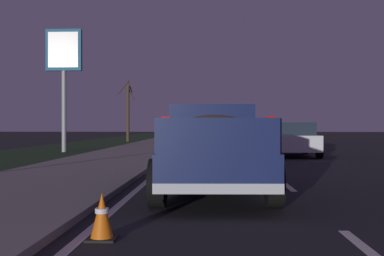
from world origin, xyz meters
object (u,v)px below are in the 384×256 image
sedan_red (214,134)px  sedan_green (211,136)px  traffic_cone_near (102,217)px  gas_price_sign (64,60)px  sedan_silver (214,141)px  bare_tree_far (128,111)px  sedan_white (292,139)px  pickup_truck (212,146)px

sedan_red → sedan_green: bearing=178.3°
traffic_cone_near → sedan_green: bearing=-3.5°
traffic_cone_near → gas_price_sign: bearing=19.5°
sedan_red → gas_price_sign: gas_price_sign is taller
sedan_silver → bare_tree_far: (20.51, 7.37, 1.84)m
sedan_silver → bare_tree_far: size_ratio=0.83×
sedan_green → gas_price_sign: bearing=113.2°
sedan_silver → sedan_green: same height
gas_price_sign → bare_tree_far: 15.65m
sedan_silver → gas_price_sign: size_ratio=0.68×
sedan_silver → sedan_white: bearing=-56.8°
gas_price_sign → traffic_cone_near: gas_price_sign is taller
sedan_white → sedan_red: bearing=15.3°
pickup_truck → traffic_cone_near: size_ratio=9.45×
sedan_white → bare_tree_far: bare_tree_far is taller
sedan_silver → traffic_cone_near: 13.35m
pickup_truck → gas_price_sign: 16.67m
pickup_truck → sedan_white: 12.12m
gas_price_sign → traffic_cone_near: 19.94m
sedan_white → traffic_cone_near: 16.45m
sedan_silver → gas_price_sign: bearing=57.5°
sedan_silver → bare_tree_far: 21.87m
bare_tree_far → sedan_white: bearing=-148.8°
gas_price_sign → sedan_silver: bearing=-122.5°
sedan_silver → gas_price_sign: 10.23m
sedan_white → gas_price_sign: 12.53m
sedan_silver → sedan_red: bearing=-0.4°
sedan_red → sedan_silver: size_ratio=1.00×
pickup_truck → sedan_silver: (9.16, -0.07, -0.20)m
sedan_red → bare_tree_far: bearing=54.9°
gas_price_sign → traffic_cone_near: (-18.29, -6.48, -4.58)m
pickup_truck → sedan_green: bearing=0.1°
sedan_white → sedan_green: 7.07m
sedan_silver → traffic_cone_near: (-13.26, 1.44, -0.50)m
sedan_silver → bare_tree_far: bearing=19.8°
sedan_green → bare_tree_far: 14.26m
pickup_truck → sedan_silver: size_ratio=1.24×
sedan_red → sedan_white: size_ratio=1.01×
pickup_truck → sedan_white: (11.53, -3.70, -0.20)m
gas_price_sign → traffic_cone_near: bearing=-160.5°
sedan_white → sedan_green: size_ratio=0.99×
bare_tree_far → traffic_cone_near: size_ratio=9.19×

